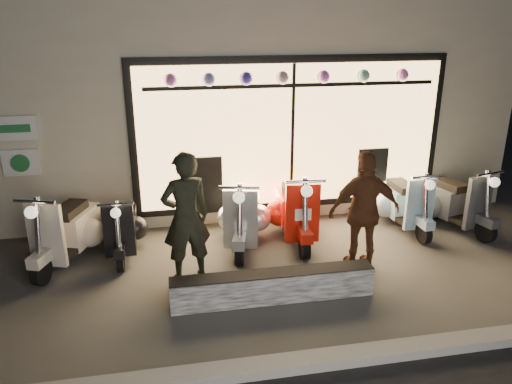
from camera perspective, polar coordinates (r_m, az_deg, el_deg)
The scene contains 12 objects.
ground at distance 7.21m, azimuth 1.58°, elevation -9.43°, with size 40.00×40.00×0.00m, color #383533.
kerb at distance 5.57m, azimuth 6.23°, elevation -18.72°, with size 40.00×0.25×0.12m, color slate.
shop_building at distance 11.30m, azimuth -3.82°, elevation 12.50°, with size 10.20×6.23×4.20m.
graffiti_barrier at distance 6.54m, azimuth 1.95°, elevation -10.70°, with size 2.64×0.28×0.40m, color black.
scooter_silver at distance 8.04m, azimuth -1.45°, elevation -2.58°, with size 0.76×1.62×1.15m.
scooter_red at distance 8.26m, azimuth 4.44°, elevation -1.94°, with size 0.60×1.65×1.18m.
scooter_black at distance 8.03m, azimuth -15.02°, elevation -3.83°, with size 0.44×1.36×0.98m.
scooter_cream at distance 8.02m, azimuth -20.54°, elevation -3.96°, with size 0.87×1.60×1.15m.
scooter_blue at distance 9.04m, azimuth 16.33°, elevation -1.03°, with size 0.49×1.50×1.08m.
scooter_grey at distance 9.32m, azimuth 21.32°, elevation -0.89°, with size 0.74×1.56×1.11m.
man at distance 6.81m, azimuth -8.01°, elevation -2.88°, with size 0.67×0.44×1.83m, color black.
woman at distance 7.21m, azimuth 12.29°, elevation -2.19°, with size 1.03×0.43×1.76m, color #58301B.
Camera 1 is at (-1.38, -6.15, 3.51)m, focal length 35.00 mm.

